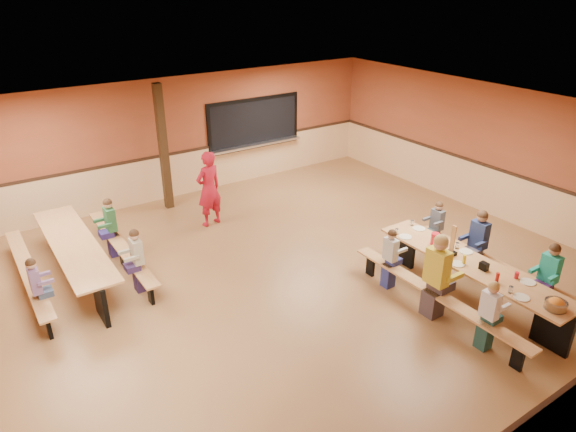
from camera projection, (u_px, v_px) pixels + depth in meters
ground at (272, 285)px, 9.41m from camera, size 12.00×12.00×0.00m
room_envelope at (272, 252)px, 9.11m from camera, size 12.04×10.04×3.02m
kitchen_pass_through at (254, 126)px, 13.82m from camera, size 2.78×0.28×1.38m
structural_post at (163, 148)px, 11.97m from camera, size 0.18×0.18×3.00m
cafeteria_table_main at (469, 274)px, 8.77m from camera, size 1.91×3.70×0.74m
cafeteria_table_second at (75, 253)px, 9.43m from camera, size 1.91×3.70×0.74m
seated_child_white_left at (488, 316)px, 7.60m from camera, size 0.34×0.28×1.15m
seated_adult_yellow at (436, 277)px, 8.30m from camera, size 0.49×0.40×1.46m
seated_child_grey_left at (390, 259)px, 9.15m from camera, size 0.33×0.27×1.13m
seated_child_teal_right at (548, 278)px, 8.47m from camera, size 0.38×0.31×1.24m
seated_child_navy_right at (478, 244)px, 9.50m from camera, size 0.41×0.34×1.30m
seated_child_char_right at (436, 228)px, 10.27m from camera, size 0.33×0.27×1.12m
seated_child_purple_sec at (37, 291)px, 8.21m from camera, size 0.34×0.27×1.14m
seated_child_green_sec at (112, 228)px, 10.18m from camera, size 0.37×0.30×1.22m
seated_child_tan_sec at (138, 261)px, 9.03m from camera, size 0.36×0.29×1.19m
standing_woman at (209, 189)px, 11.38m from camera, size 0.70×0.53×1.73m
punch_pitcher at (435, 239)px, 9.24m from camera, size 0.16×0.16×0.22m
chip_bowl at (556, 304)px, 7.46m from camera, size 0.32×0.32×0.15m
napkin_dispenser at (484, 266)px, 8.45m from camera, size 0.10×0.14×0.13m
condiment_mustard at (464, 260)px, 8.61m from camera, size 0.06×0.06×0.17m
condiment_ketchup at (497, 278)px, 8.09m from camera, size 0.06×0.06×0.17m
table_paddle at (452, 248)px, 8.88m from camera, size 0.16×0.16×0.56m
place_settings at (472, 260)px, 8.66m from camera, size 0.65×3.30×0.11m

